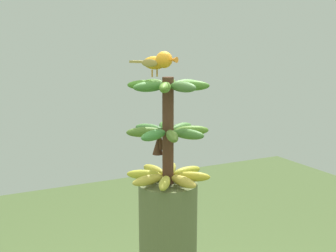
# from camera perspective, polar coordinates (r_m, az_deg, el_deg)

# --- Properties ---
(banana_bunch) EXTENTS (0.28, 0.28, 0.35)m
(banana_bunch) POSITION_cam_1_polar(r_m,az_deg,el_deg) (1.38, -0.05, -0.79)
(banana_bunch) COLOR #4C2D1E
(banana_bunch) RESTS_ON banana_tree
(perched_bird) EXTENTS (0.17, 0.10, 0.08)m
(perched_bird) POSITION_cam_1_polar(r_m,az_deg,el_deg) (1.35, -1.29, 8.71)
(perched_bird) COLOR #C68933
(perched_bird) RESTS_ON banana_bunch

